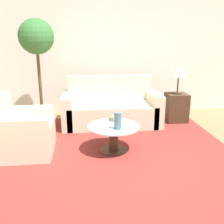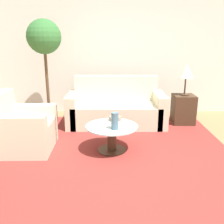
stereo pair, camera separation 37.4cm
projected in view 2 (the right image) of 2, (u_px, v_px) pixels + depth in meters
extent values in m
plane|color=#9E754C|center=(119.00, 175.00, 3.17)|extent=(14.00, 14.00, 0.00)
cube|color=white|center=(116.00, 56.00, 5.69)|extent=(10.00, 0.06, 2.60)
cube|color=maroon|center=(112.00, 150.00, 3.87)|extent=(3.67, 3.51, 0.01)
cube|color=beige|center=(117.00, 114.00, 5.02)|extent=(1.72, 0.89, 0.44)
cube|color=beige|center=(116.00, 98.00, 5.29)|extent=(1.72, 0.18, 0.94)
cube|color=beige|center=(74.00, 109.00, 4.99)|extent=(0.20, 0.89, 0.64)
cube|color=beige|center=(159.00, 109.00, 4.99)|extent=(0.20, 0.89, 0.64)
cube|color=beige|center=(26.00, 136.00, 3.87)|extent=(0.84, 0.66, 0.44)
cube|color=beige|center=(3.00, 122.00, 3.80)|extent=(0.19, 0.65, 0.91)
cube|color=beige|center=(18.00, 138.00, 3.54)|extent=(0.83, 0.22, 0.64)
cube|color=beige|center=(32.00, 123.00, 4.15)|extent=(0.83, 0.22, 0.64)
cylinder|color=#422D1E|center=(112.00, 150.00, 3.87)|extent=(0.44, 0.44, 0.02)
cylinder|color=#422D1E|center=(112.00, 139.00, 3.82)|extent=(0.14, 0.14, 0.39)
cylinder|color=#B2C6C6|center=(112.00, 126.00, 3.76)|extent=(0.80, 0.80, 0.02)
cube|color=#422D1E|center=(183.00, 109.00, 5.09)|extent=(0.43, 0.43, 0.59)
cylinder|color=#422D1E|center=(185.00, 94.00, 5.01)|extent=(0.18, 0.18, 0.02)
cylinder|color=#422D1E|center=(185.00, 86.00, 4.96)|extent=(0.03, 0.03, 0.32)
cone|color=beige|center=(187.00, 71.00, 4.88)|extent=(0.30, 0.30, 0.26)
cylinder|color=#3D3833|center=(50.00, 113.00, 5.25)|extent=(0.33, 0.33, 0.33)
cylinder|color=brown|center=(47.00, 77.00, 5.04)|extent=(0.06, 0.06, 1.20)
sphere|color=#387538|center=(44.00, 37.00, 4.82)|extent=(0.67, 0.67, 0.67)
cylinder|color=slate|center=(115.00, 121.00, 3.59)|extent=(0.11, 0.11, 0.25)
cylinder|color=gray|center=(115.00, 118.00, 4.01)|extent=(0.20, 0.20, 0.07)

